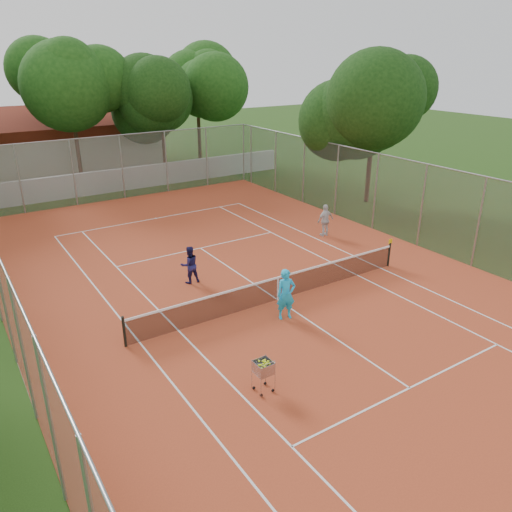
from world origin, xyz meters
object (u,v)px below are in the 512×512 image
tennis_net (278,288)px  ball_hopper (263,375)px  player_near (286,294)px  clubhouse (47,141)px  player_far_left (190,265)px  player_far_right (325,220)px

tennis_net → ball_hopper: ball_hopper is taller
player_near → ball_hopper: size_ratio=1.77×
tennis_net → clubhouse: clubhouse is taller
player_near → ball_hopper: bearing=-118.2°
tennis_net → clubhouse: (-2.00, 29.00, 1.69)m
ball_hopper → player_far_left: bearing=57.3°
clubhouse → player_far_right: 25.84m
player_far_right → clubhouse: bearing=-71.7°
player_far_left → ball_hopper: 7.61m
clubhouse → player_near: bearing=-87.3°
ball_hopper → tennis_net: bearing=28.7°
clubhouse → tennis_net: bearing=-86.1°
player_far_right → ball_hopper: player_far_right is taller
clubhouse → player_far_left: 25.84m
clubhouse → ball_hopper: size_ratio=15.78×
player_near → player_far_left: bearing=125.2°
player_near → ball_hopper: player_near is taller
tennis_net → player_far_right: (6.15, 4.52, 0.33)m
player_near → player_far_left: (-1.53, 4.47, -0.14)m
player_near → tennis_net: bearing=82.7°
player_near → player_far_right: size_ratio=1.11×
tennis_net → player_far_left: (-2.08, 3.20, 0.29)m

